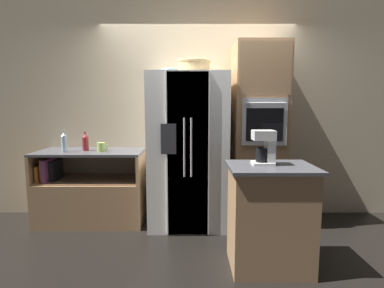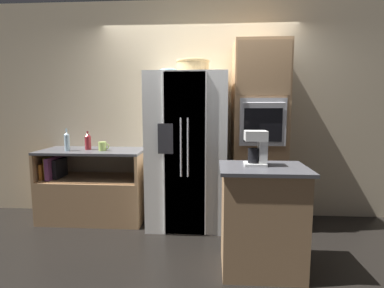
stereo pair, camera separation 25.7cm
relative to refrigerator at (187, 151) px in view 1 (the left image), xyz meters
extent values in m
plane|color=black|center=(0.12, -0.07, -0.92)|extent=(20.00, 20.00, 0.00)
cube|color=beige|center=(0.12, 0.41, 0.48)|extent=(12.00, 0.06, 2.80)
cube|color=#A87F56|center=(-1.21, 0.06, -0.65)|extent=(1.30, 0.62, 0.54)
cube|color=#A87F56|center=(-1.21, 0.06, -0.37)|extent=(1.25, 0.57, 0.02)
cube|color=#A87F56|center=(-1.84, 0.06, -0.21)|extent=(0.04, 0.62, 0.34)
cube|color=#A87F56|center=(-0.58, 0.06, -0.21)|extent=(0.04, 0.62, 0.34)
cube|color=#4C4C51|center=(-1.21, 0.06, -0.03)|extent=(1.30, 0.62, 0.03)
cube|color=orange|center=(-1.79, 0.03, -0.27)|extent=(0.04, 0.40, 0.19)
cube|color=gold|center=(-1.74, 0.03, -0.23)|extent=(0.03, 0.36, 0.27)
cube|color=#934784|center=(-1.69, 0.03, -0.23)|extent=(0.05, 0.45, 0.27)
cube|color=black|center=(-1.64, 0.03, -0.25)|extent=(0.05, 0.30, 0.24)
cube|color=white|center=(0.00, 0.01, 0.00)|extent=(0.93, 0.73, 1.84)
cube|color=white|center=(-0.01, -0.36, 0.00)|extent=(0.46, 0.02, 1.81)
cube|color=white|center=(0.01, -0.36, 0.00)|extent=(0.46, 0.02, 1.81)
cylinder|color=#B2B2B7|center=(-0.04, -0.39, 0.09)|extent=(0.02, 0.02, 0.65)
cylinder|color=#B2B2B7|center=(0.04, -0.39, 0.09)|extent=(0.02, 0.02, 0.65)
cube|color=#2D2D33|center=(-0.21, -0.38, 0.18)|extent=(0.17, 0.01, 0.33)
cube|color=#A87F56|center=(0.85, 0.06, 0.18)|extent=(0.61, 0.62, 2.20)
cube|color=#ADADB2|center=(0.85, -0.27, 0.36)|extent=(0.50, 0.04, 0.52)
cube|color=black|center=(0.85, -0.29, 0.33)|extent=(0.41, 0.01, 0.37)
cylinder|color=#B2B2B7|center=(0.85, -0.30, 0.57)|extent=(0.44, 0.02, 0.02)
cube|color=#94704C|center=(0.85, -0.25, 0.95)|extent=(0.58, 0.01, 0.58)
cube|color=#A87F56|center=(0.75, -1.01, -0.47)|extent=(0.70, 0.54, 0.91)
cube|color=#4C4C51|center=(0.75, -1.01, 0.00)|extent=(0.76, 0.58, 0.03)
cylinder|color=tan|center=(0.07, -0.07, 0.98)|extent=(0.36, 0.36, 0.12)
torus|color=tan|center=(0.07, -0.07, 1.05)|extent=(0.38, 0.38, 0.03)
ellipsoid|color=#668C99|center=(-0.23, 0.03, 0.95)|extent=(0.24, 0.24, 0.06)
cylinder|color=maroon|center=(-1.28, 0.08, 0.07)|extent=(0.08, 0.08, 0.17)
cone|color=maroon|center=(-1.28, 0.08, 0.18)|extent=(0.08, 0.08, 0.04)
cylinder|color=maroon|center=(-1.28, 0.08, 0.21)|extent=(0.03, 0.03, 0.02)
cylinder|color=silver|center=(-1.49, -0.05, 0.09)|extent=(0.06, 0.06, 0.20)
cone|color=silver|center=(-1.49, -0.05, 0.20)|extent=(0.06, 0.06, 0.04)
cylinder|color=silver|center=(-1.49, -0.05, 0.24)|extent=(0.02, 0.02, 0.04)
cylinder|color=#B2D166|center=(-1.06, 0.00, 0.04)|extent=(0.10, 0.10, 0.11)
torus|color=#B2D166|center=(-1.01, 0.00, 0.04)|extent=(0.07, 0.01, 0.07)
cube|color=white|center=(0.68, -0.97, 0.03)|extent=(0.19, 0.16, 0.02)
cylinder|color=black|center=(0.66, -0.97, 0.11)|extent=(0.10, 0.10, 0.13)
cube|color=white|center=(0.74, -0.97, 0.17)|extent=(0.07, 0.14, 0.31)
cube|color=white|center=(0.68, -0.97, 0.28)|extent=(0.19, 0.16, 0.09)
camera|label=1|loc=(0.05, -3.60, 0.54)|focal=28.00mm
camera|label=2|loc=(0.30, -3.59, 0.54)|focal=28.00mm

